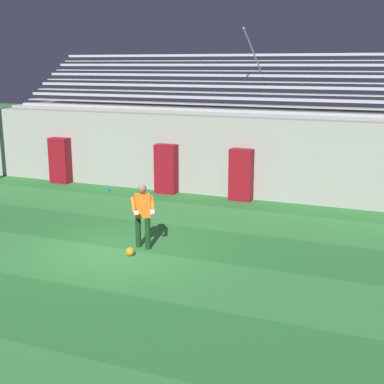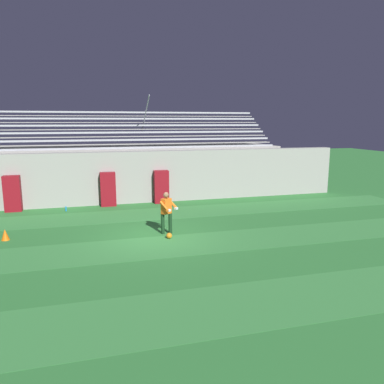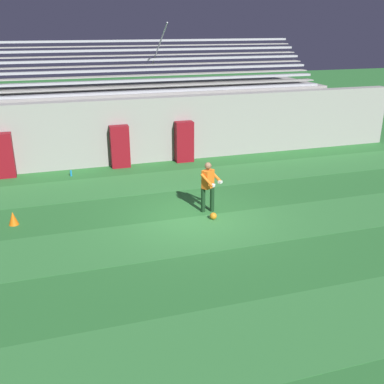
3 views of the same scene
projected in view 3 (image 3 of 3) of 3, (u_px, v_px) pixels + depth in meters
ground_plane at (194, 217)px, 14.30m from camera, size 80.00×80.00×0.00m
turf_stripe_near at (284, 333)px, 8.94m from camera, size 28.00×2.40×0.01m
turf_stripe_mid at (206, 232)px, 13.22m from camera, size 28.00×2.40×0.01m
turf_stripe_far at (166, 181)px, 17.51m from camera, size 28.00×2.40×0.01m
back_wall at (150, 130)px, 19.61m from camera, size 24.00×0.60×2.80m
padding_pillar_gate_left at (120, 147)px, 18.91m from camera, size 0.78×0.44×1.78m
padding_pillar_gate_right at (184, 142)px, 19.69m from camera, size 0.78×0.44×1.78m
padding_pillar_far_left at (3, 156)px, 17.64m from camera, size 0.78×0.44×1.78m
bleacher_stand at (138, 116)px, 21.98m from camera, size 18.00×4.75×5.83m
goalkeeper at (208, 184)px, 14.36m from camera, size 0.74×0.72×1.67m
soccer_ball at (213, 216)px, 14.07m from camera, size 0.22×0.22×0.22m
traffic_cone at (13, 218)px, 13.66m from camera, size 0.30×0.30×0.42m
water_bottle at (71, 173)px, 18.03m from camera, size 0.07×0.07×0.24m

